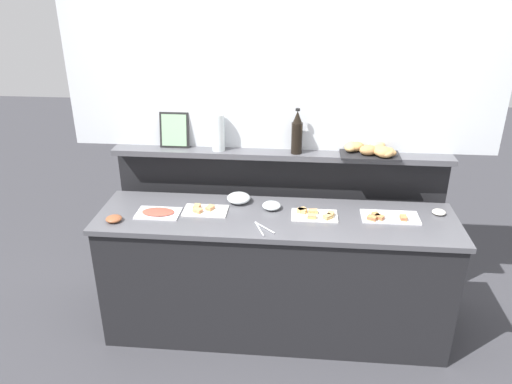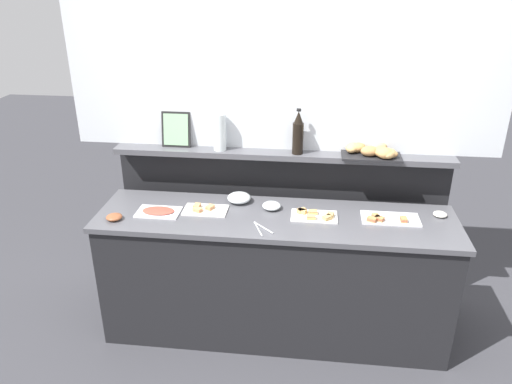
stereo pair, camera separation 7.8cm
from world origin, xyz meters
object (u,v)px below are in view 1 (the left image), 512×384
object	(u,v)px
sandwich_platter_front	(204,210)
condiment_bowl_red	(439,212)
wine_bottle_dark	(297,133)
glass_bowl_large	(272,206)
sandwich_platter_side	(314,215)
cold_cuts_platter	(158,213)
sandwich_platter_rear	(388,217)
framed_picture	(174,130)
condiment_bowl_cream	(114,219)
bread_basket	(373,150)
serving_tongs	(262,228)
glass_bowl_medium	(239,198)
water_carafe	(218,132)

from	to	relation	value
sandwich_platter_front	condiment_bowl_red	xyz separation A→B (m)	(1.54, 0.10, 0.01)
wine_bottle_dark	glass_bowl_large	bearing A→B (deg)	-118.17
sandwich_platter_side	cold_cuts_platter	size ratio (longest dim) A/B	1.05
sandwich_platter_front	glass_bowl_large	size ratio (longest dim) A/B	2.36
sandwich_platter_rear	framed_picture	bearing A→B (deg)	164.69
glass_bowl_large	condiment_bowl_cream	xyz separation A→B (m)	(-0.99, -0.27, -0.00)
bread_basket	framed_picture	world-z (taller)	framed_picture
glass_bowl_large	serving_tongs	bearing A→B (deg)	-98.57
sandwich_platter_rear	condiment_bowl_red	size ratio (longest dim) A/B	4.21
cold_cuts_platter	condiment_bowl_red	xyz separation A→B (m)	(1.83, 0.16, 0.01)
sandwich_platter_side	glass_bowl_large	distance (m)	0.30
glass_bowl_medium	condiment_bowl_cream	distance (m)	0.83
water_carafe	wine_bottle_dark	bearing A→B (deg)	-1.45
cold_cuts_platter	framed_picture	xyz separation A→B (m)	(0.02, 0.48, 0.42)
sandwich_platter_front	serving_tongs	xyz separation A→B (m)	(0.40, -0.20, -0.00)
sandwich_platter_rear	water_carafe	world-z (taller)	water_carafe
bread_basket	sandwich_platter_front	bearing A→B (deg)	-162.36
sandwich_platter_side	bread_basket	size ratio (longest dim) A/B	0.74
cold_cuts_platter	sandwich_platter_rear	bearing A→B (deg)	2.80
glass_bowl_large	water_carafe	bearing A→B (deg)	143.17
sandwich_platter_rear	water_carafe	bearing A→B (deg)	162.42
wine_bottle_dark	condiment_bowl_red	bearing A→B (deg)	-15.40
glass_bowl_medium	glass_bowl_large	bearing A→B (deg)	-19.84
wine_bottle_dark	condiment_bowl_cream	bearing A→B (deg)	-154.26
sandwich_platter_rear	water_carafe	distance (m)	1.28
serving_tongs	sandwich_platter_front	bearing A→B (deg)	152.83
condiment_bowl_red	wine_bottle_dark	size ratio (longest dim) A/B	0.28
sandwich_platter_front	sandwich_platter_rear	distance (m)	1.20
cold_cuts_platter	bread_basket	bearing A→B (deg)	16.56
sandwich_platter_side	framed_picture	xyz separation A→B (m)	(-1.00, 0.42, 0.41)
glass_bowl_medium	water_carafe	size ratio (longest dim) A/B	0.62
condiment_bowl_cream	sandwich_platter_front	bearing A→B (deg)	19.09
sandwich_platter_rear	serving_tongs	size ratio (longest dim) A/B	2.08
condiment_bowl_cream	bread_basket	bearing A→B (deg)	18.12
wine_bottle_dark	bread_basket	distance (m)	0.53
condiment_bowl_cream	bread_basket	size ratio (longest dim) A/B	0.26
sandwich_platter_rear	condiment_bowl_red	bearing A→B (deg)	14.97
cold_cuts_platter	glass_bowl_large	bearing A→B (deg)	10.97
cold_cuts_platter	glass_bowl_large	distance (m)	0.75
sandwich_platter_front	condiment_bowl_cream	size ratio (longest dim) A/B	2.81
sandwich_platter_front	serving_tongs	size ratio (longest dim) A/B	1.64
glass_bowl_medium	sandwich_platter_front	bearing A→B (deg)	-142.31
framed_picture	sandwich_platter_rear	bearing A→B (deg)	-15.31
glass_bowl_large	framed_picture	world-z (taller)	framed_picture
framed_picture	condiment_bowl_red	bearing A→B (deg)	-9.79
serving_tongs	bread_basket	bearing A→B (deg)	37.91
sandwich_platter_side	framed_picture	bearing A→B (deg)	157.38
sandwich_platter_side	sandwich_platter_rear	xyz separation A→B (m)	(0.47, 0.01, -0.00)
sandwich_platter_rear	bread_basket	bearing A→B (deg)	103.42
sandwich_platter_front	glass_bowl_large	world-z (taller)	glass_bowl_large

